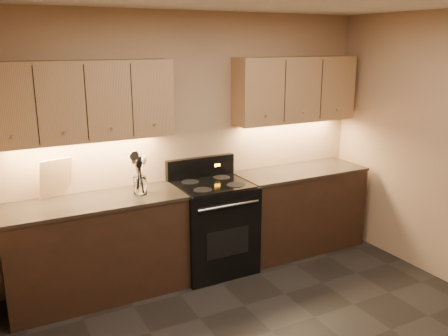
# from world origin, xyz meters

# --- Properties ---
(wall_back) EXTENTS (4.00, 0.04, 2.60)m
(wall_back) POSITION_xyz_m (0.00, 2.00, 1.30)
(wall_back) COLOR tan
(wall_back) RESTS_ON ground
(counter_left) EXTENTS (1.62, 0.62, 0.93)m
(counter_left) POSITION_xyz_m (-1.10, 1.70, 0.47)
(counter_left) COLOR black
(counter_left) RESTS_ON ground
(counter_right) EXTENTS (1.46, 0.62, 0.93)m
(counter_right) POSITION_xyz_m (1.18, 1.70, 0.47)
(counter_right) COLOR black
(counter_right) RESTS_ON ground
(stove) EXTENTS (0.76, 0.68, 1.14)m
(stove) POSITION_xyz_m (0.08, 1.68, 0.48)
(stove) COLOR black
(stove) RESTS_ON ground
(upper_cab_left) EXTENTS (1.60, 0.30, 0.70)m
(upper_cab_left) POSITION_xyz_m (-1.10, 1.85, 1.80)
(upper_cab_left) COLOR tan
(upper_cab_left) RESTS_ON wall_back
(upper_cab_right) EXTENTS (1.44, 0.30, 0.70)m
(upper_cab_right) POSITION_xyz_m (1.18, 1.85, 1.80)
(upper_cab_right) COLOR tan
(upper_cab_right) RESTS_ON wall_back
(outlet_plate) EXTENTS (0.08, 0.01, 0.12)m
(outlet_plate) POSITION_xyz_m (-1.30, 1.99, 1.12)
(outlet_plate) COLOR #B2B5BA
(outlet_plate) RESTS_ON wall_back
(utensil_crock) EXTENTS (0.13, 0.13, 0.16)m
(utensil_crock) POSITION_xyz_m (-0.66, 1.71, 1.00)
(utensil_crock) COLOR white
(utensil_crock) RESTS_ON counter_left
(cutting_board) EXTENTS (0.32, 0.18, 0.37)m
(cutting_board) POSITION_xyz_m (-1.37, 1.95, 1.11)
(cutting_board) COLOR tan
(cutting_board) RESTS_ON counter_left
(wooden_spoon) EXTENTS (0.18, 0.15, 0.33)m
(wooden_spoon) POSITION_xyz_m (-0.68, 1.71, 1.11)
(wooden_spoon) COLOR tan
(wooden_spoon) RESTS_ON utensil_crock
(black_spoon) EXTENTS (0.06, 0.14, 0.33)m
(black_spoon) POSITION_xyz_m (-0.67, 1.73, 1.11)
(black_spoon) COLOR black
(black_spoon) RESTS_ON utensil_crock
(black_turner) EXTENTS (0.11, 0.10, 0.36)m
(black_turner) POSITION_xyz_m (-0.65, 1.68, 1.12)
(black_turner) COLOR black
(black_turner) RESTS_ON utensil_crock
(steel_spatula) EXTENTS (0.18, 0.12, 0.35)m
(steel_spatula) POSITION_xyz_m (-0.64, 1.72, 1.12)
(steel_spatula) COLOR silver
(steel_spatula) RESTS_ON utensil_crock
(steel_skimmer) EXTENTS (0.19, 0.14, 0.41)m
(steel_skimmer) POSITION_xyz_m (-0.63, 1.70, 1.14)
(steel_skimmer) COLOR silver
(steel_skimmer) RESTS_ON utensil_crock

